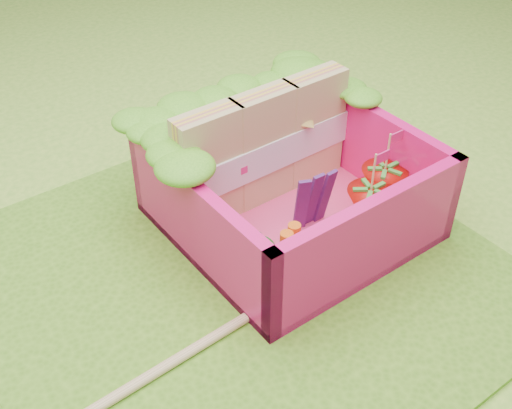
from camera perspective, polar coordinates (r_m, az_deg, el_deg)
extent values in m
plane|color=#6EB031|center=(3.47, -1.74, -6.42)|extent=(14.00, 14.00, 0.00)
cube|color=#538D20|center=(3.46, -1.74, -6.24)|extent=(2.60, 2.60, 0.03)
cube|color=#F03D78|center=(3.75, 3.02, -1.31)|extent=(1.30, 1.30, 0.05)
cube|color=#F21472|center=(4.01, -2.45, 5.95)|extent=(1.30, 0.07, 0.55)
cube|color=#F21472|center=(3.26, 10.01, -3.41)|extent=(1.30, 0.07, 0.55)
cube|color=#F21472|center=(3.32, -5.11, -2.01)|extent=(0.07, 1.30, 0.55)
cube|color=#F21472|center=(3.96, 10.09, 4.90)|extent=(0.07, 1.30, 0.55)
ellipsoid|color=#439B1C|center=(3.59, -8.88, 7.59)|extent=(0.30, 0.30, 0.11)
ellipsoid|color=#439B1C|center=(3.67, -6.16, 8.58)|extent=(0.30, 0.30, 0.11)
ellipsoid|color=#439B1C|center=(3.77, -3.54, 9.51)|extent=(0.30, 0.30, 0.11)
ellipsoid|color=#439B1C|center=(3.86, -1.04, 10.38)|extent=(0.30, 0.30, 0.11)
ellipsoid|color=#439B1C|center=(3.97, 1.34, 11.18)|extent=(0.30, 0.30, 0.11)
ellipsoid|color=#439B1C|center=(4.08, 3.61, 11.92)|extent=(0.30, 0.30, 0.11)
ellipsoid|color=#439B1C|center=(3.20, -5.87, 3.71)|extent=(0.27, 0.27, 0.10)
ellipsoid|color=#439B1C|center=(3.30, -7.17, 4.80)|extent=(0.27, 0.27, 0.10)
ellipsoid|color=#439B1C|center=(3.41, -8.38, 5.82)|extent=(0.27, 0.27, 0.10)
ellipsoid|color=#439B1C|center=(3.52, -9.53, 6.78)|extent=(0.27, 0.27, 0.10)
ellipsoid|color=#439B1C|center=(3.62, -10.62, 7.68)|extent=(0.27, 0.27, 0.10)
ellipsoid|color=#439B1C|center=(3.83, 9.20, 9.57)|extent=(0.27, 0.27, 0.10)
ellipsoid|color=#439B1C|center=(3.91, 7.75, 10.39)|extent=(0.27, 0.27, 0.10)
ellipsoid|color=#439B1C|center=(4.00, 6.37, 11.16)|extent=(0.27, 0.27, 0.10)
ellipsoid|color=#439B1C|center=(4.09, 5.04, 11.90)|extent=(0.27, 0.27, 0.10)
ellipsoid|color=#439B1C|center=(4.19, 3.76, 12.60)|extent=(0.27, 0.27, 0.10)
cube|color=tan|center=(3.52, -4.13, 3.21)|extent=(0.39, 0.15, 0.69)
cube|color=tan|center=(3.70, 0.67, 5.18)|extent=(0.39, 0.15, 0.69)
cube|color=tan|center=(3.90, 5.04, 6.94)|extent=(0.39, 0.15, 0.69)
cube|color=white|center=(3.72, 0.67, 4.74)|extent=(1.25, 0.18, 0.20)
cylinder|color=#5D9246|center=(3.30, -0.83, -5.53)|extent=(0.12, 0.12, 0.16)
ellipsoid|color=#1C5015|center=(3.21, -0.85, -3.77)|extent=(0.30, 0.30, 0.12)
cylinder|color=orange|center=(3.29, 2.69, -4.39)|extent=(0.07, 0.07, 0.28)
cylinder|color=orange|center=(3.37, 3.36, -3.47)|extent=(0.07, 0.07, 0.25)
cube|color=#4B1957|center=(3.52, 4.10, 0.00)|extent=(0.07, 0.05, 0.38)
cube|color=#4B1957|center=(3.56, 5.09, 0.43)|extent=(0.07, 0.02, 0.38)
cube|color=#4B1957|center=(3.59, 6.15, 0.74)|extent=(0.07, 0.02, 0.38)
cone|color=red|center=(3.62, 9.96, -0.46)|extent=(0.26, 0.26, 0.26)
cylinder|color=#E0C87E|center=(3.47, 10.41, 2.78)|extent=(0.01, 0.01, 0.24)
cube|color=#EC277E|center=(3.46, 11.14, 4.14)|extent=(0.10, 0.01, 0.06)
cone|color=red|center=(3.79, 11.16, 1.37)|extent=(0.27, 0.27, 0.27)
cylinder|color=#E0C87E|center=(3.65, 11.64, 4.57)|extent=(0.01, 0.01, 0.24)
cube|color=#EC277E|center=(3.64, 12.34, 5.87)|extent=(0.10, 0.01, 0.06)
cube|color=#6BB438|center=(3.86, 11.40, 0.05)|extent=(0.32, 0.08, 0.05)
cube|color=#6BB438|center=(3.62, 8.46, -2.53)|extent=(0.25, 0.29, 0.05)
cube|color=tan|center=(2.96, -13.80, -17.19)|extent=(2.28, 0.13, 0.04)
cube|color=tan|center=(2.98, -12.96, -16.51)|extent=(2.28, 0.13, 0.04)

